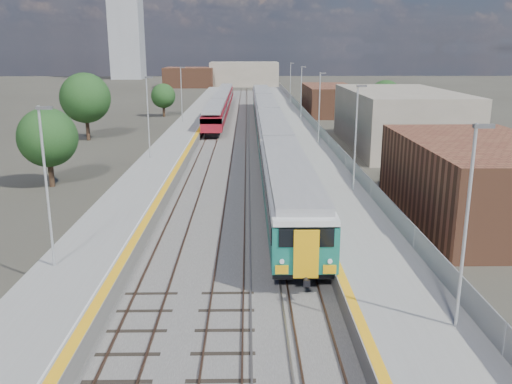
{
  "coord_description": "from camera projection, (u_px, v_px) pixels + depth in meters",
  "views": [
    {
      "loc": [
        -1.06,
        -15.93,
        10.94
      ],
      "look_at": [
        -0.54,
        16.94,
        2.2
      ],
      "focal_mm": 38.0,
      "sensor_mm": 36.0,
      "label": 1
    }
  ],
  "objects": [
    {
      "name": "platform_left",
      "position": [
        185.0,
        133.0,
        68.67
      ],
      "size": [
        4.3,
        155.0,
        8.52
      ],
      "color": "slate",
      "rests_on": "ground"
    },
    {
      "name": "tree_a",
      "position": [
        48.0,
        138.0,
        43.25
      ],
      "size": [
        4.74,
        4.74,
        6.42
      ],
      "color": "#382619",
      "rests_on": "ground"
    },
    {
      "name": "platform_right",
      "position": [
        297.0,
        133.0,
        68.89
      ],
      "size": [
        4.7,
        155.0,
        8.52
      ],
      "color": "slate",
      "rests_on": "ground"
    },
    {
      "name": "tree_c",
      "position": [
        163.0,
        96.0,
        88.75
      ],
      "size": [
        3.98,
        3.98,
        5.4
      ],
      "color": "#382619",
      "rests_on": "ground"
    },
    {
      "name": "tree_d",
      "position": [
        385.0,
        97.0,
        79.34
      ],
      "size": [
        4.8,
        4.8,
        6.51
      ],
      "color": "#382619",
      "rests_on": "ground"
    },
    {
      "name": "green_train",
      "position": [
        269.0,
        122.0,
        65.01
      ],
      "size": [
        3.07,
        85.28,
        3.38
      ],
      "color": "black",
      "rests_on": "ground"
    },
    {
      "name": "ground",
      "position": [
        256.0,
        140.0,
        66.54
      ],
      "size": [
        320.0,
        320.0,
        0.0
      ],
      "primitive_type": "plane",
      "color": "#47443A",
      "rests_on": "ground"
    },
    {
      "name": "red_train",
      "position": [
        221.0,
        103.0,
        91.82
      ],
      "size": [
        2.69,
        54.7,
        3.4
      ],
      "color": "black",
      "rests_on": "ground"
    },
    {
      "name": "tracks",
      "position": [
        243.0,
        134.0,
        70.52
      ],
      "size": [
        8.96,
        160.0,
        0.17
      ],
      "color": "#4C3323",
      "rests_on": "ground"
    },
    {
      "name": "tree_b",
      "position": [
        85.0,
        98.0,
        65.31
      ],
      "size": [
        6.02,
        6.02,
        8.16
      ],
      "color": "#382619",
      "rests_on": "ground"
    },
    {
      "name": "buildings",
      "position": [
        185.0,
        49.0,
        149.13
      ],
      "size": [
        72.0,
        185.5,
        40.0
      ],
      "color": "brown",
      "rests_on": "ground"
    },
    {
      "name": "ballast_bed",
      "position": [
        238.0,
        137.0,
        68.91
      ],
      "size": [
        10.5,
        155.0,
        0.06
      ],
      "primitive_type": "cube",
      "color": "#565451",
      "rests_on": "ground"
    }
  ]
}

